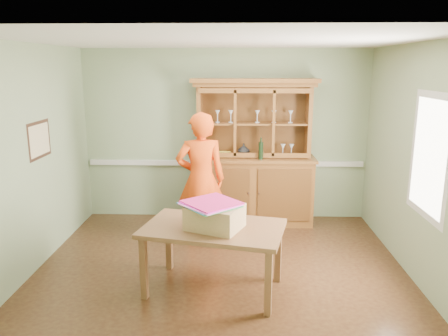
{
  "coord_description": "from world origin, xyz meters",
  "views": [
    {
      "loc": [
        0.2,
        -4.9,
        2.44
      ],
      "look_at": [
        0.03,
        0.4,
        1.19
      ],
      "focal_mm": 35.0,
      "sensor_mm": 36.0,
      "label": 1
    }
  ],
  "objects_px": {
    "dining_table": "(213,234)",
    "cardboard_box": "(215,217)",
    "person": "(201,180)",
    "china_hutch": "(253,173)"
  },
  "relations": [
    {
      "from": "china_hutch",
      "to": "person",
      "type": "distance_m",
      "value": 1.2
    },
    {
      "from": "person",
      "to": "dining_table",
      "type": "bearing_deg",
      "value": 91.26
    },
    {
      "from": "cardboard_box",
      "to": "person",
      "type": "xyz_separation_m",
      "value": [
        -0.26,
        1.33,
        0.05
      ]
    },
    {
      "from": "china_hutch",
      "to": "dining_table",
      "type": "xyz_separation_m",
      "value": [
        -0.5,
        -2.21,
        -0.13
      ]
    },
    {
      "from": "cardboard_box",
      "to": "china_hutch",
      "type": "bearing_deg",
      "value": 78.02
    },
    {
      "from": "dining_table",
      "to": "cardboard_box",
      "type": "bearing_deg",
      "value": -55.12
    },
    {
      "from": "dining_table",
      "to": "cardboard_box",
      "type": "height_order",
      "value": "cardboard_box"
    },
    {
      "from": "cardboard_box",
      "to": "person",
      "type": "distance_m",
      "value": 1.36
    },
    {
      "from": "china_hutch",
      "to": "person",
      "type": "relative_size",
      "value": 1.22
    },
    {
      "from": "dining_table",
      "to": "cardboard_box",
      "type": "distance_m",
      "value": 0.22
    }
  ]
}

